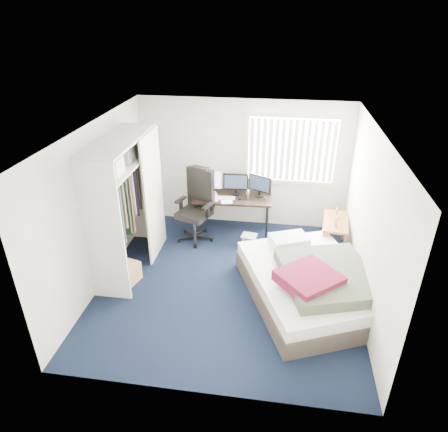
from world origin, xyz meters
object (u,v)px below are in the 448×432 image
desk (233,194)px  office_chair (197,212)px  nightstand (335,224)px  bed (311,283)px

desk → office_chair: (-0.63, -0.40, -0.23)m
desk → nightstand: (1.90, -0.47, -0.24)m
desk → office_chair: size_ratio=1.09×
office_chair → nightstand: (2.53, -0.06, -0.01)m
desk → nightstand: bearing=-13.8°
bed → desk: bearing=126.1°
desk → office_chair: bearing=-147.2°
desk → nightstand: size_ratio=1.67×
nightstand → bed: nightstand is taller
desk → bed: size_ratio=0.57×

